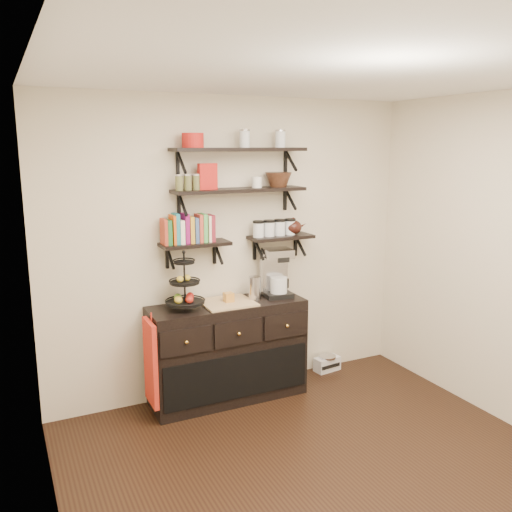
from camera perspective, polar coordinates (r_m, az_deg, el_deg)
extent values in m
plane|color=black|center=(4.05, 8.57, -22.66)|extent=(3.50, 3.50, 0.00)
cube|color=white|center=(3.38, 10.02, 18.71)|extent=(3.50, 3.50, 0.02)
cube|color=beige|center=(4.97, -2.33, 0.91)|extent=(3.50, 0.02, 2.70)
cube|color=beige|center=(2.89, -20.82, -7.76)|extent=(0.02, 3.50, 2.70)
cube|color=black|center=(4.76, -1.76, 11.16)|extent=(1.20, 0.27, 0.03)
cube|color=black|center=(4.69, -8.25, 9.63)|extent=(0.02, 0.03, 0.20)
cube|color=black|center=(5.10, 3.11, 9.88)|extent=(0.02, 0.03, 0.20)
cube|color=black|center=(4.78, -1.73, 6.96)|extent=(1.20, 0.27, 0.03)
cube|color=black|center=(4.72, -8.12, 5.38)|extent=(0.02, 0.03, 0.20)
cube|color=black|center=(5.13, 3.07, 5.97)|extent=(0.02, 0.03, 0.20)
cube|color=black|center=(4.69, -6.44, 1.26)|extent=(0.60, 0.25, 0.03)
cube|color=black|center=(4.75, -9.35, -0.10)|extent=(0.02, 0.03, 0.20)
cube|color=black|center=(4.89, -4.40, 0.35)|extent=(0.03, 0.03, 0.20)
cube|color=black|center=(5.03, 2.63, 2.01)|extent=(0.60, 0.25, 0.03)
cube|color=black|center=(5.05, -0.17, 0.73)|extent=(0.03, 0.03, 0.20)
cube|color=black|center=(5.25, 4.17, 1.12)|extent=(0.02, 0.03, 0.20)
cube|color=#A63823|center=(4.60, -9.52, 2.42)|extent=(0.02, 0.15, 0.20)
cube|color=#1F6730|center=(4.61, -9.14, 2.70)|extent=(0.03, 0.15, 0.24)
cube|color=#DC5412|center=(4.62, -8.68, 2.55)|extent=(0.04, 0.15, 0.21)
cube|color=teal|center=(4.63, -8.25, 2.82)|extent=(0.03, 0.15, 0.25)
cube|color=white|center=(4.64, -7.85, 2.67)|extent=(0.03, 0.15, 0.22)
cube|color=#84135C|center=(4.65, -7.39, 2.95)|extent=(0.04, 0.15, 0.26)
cube|color=gold|center=(4.66, -6.94, 2.80)|extent=(0.03, 0.15, 0.23)
cube|color=#3A548C|center=(4.68, -6.53, 2.65)|extent=(0.03, 0.15, 0.20)
cube|color=#BF4332|center=(4.69, -6.06, 2.93)|extent=(0.04, 0.15, 0.24)
cube|color=#4EAD52|center=(4.70, -5.60, 2.78)|extent=(0.03, 0.15, 0.21)
cube|color=#FDDFBE|center=(4.71, -5.18, 3.05)|extent=(0.03, 0.15, 0.25)
cube|color=maroon|center=(4.73, -4.79, 2.90)|extent=(0.02, 0.15, 0.22)
cylinder|color=silver|center=(4.92, 0.25, 2.75)|extent=(0.10, 0.10, 0.13)
cylinder|color=silver|center=(4.96, 1.39, 2.83)|extent=(0.10, 0.10, 0.13)
cylinder|color=silver|center=(5.02, 2.51, 2.91)|extent=(0.10, 0.10, 0.13)
cylinder|color=silver|center=(5.07, 3.61, 2.99)|extent=(0.10, 0.10, 0.13)
cube|color=black|center=(4.95, -2.99, -10.00)|extent=(1.40, 0.45, 0.90)
cube|color=tan|center=(4.80, -3.05, -4.91)|extent=(0.45, 0.41, 0.02)
sphere|color=gold|center=(4.49, -7.32, -9.00)|extent=(0.04, 0.04, 0.04)
sphere|color=gold|center=(4.64, -1.80, -8.19)|extent=(0.04, 0.04, 0.04)
sphere|color=gold|center=(4.84, 3.30, -7.37)|extent=(0.04, 0.04, 0.04)
cylinder|color=black|center=(4.61, -7.53, -2.67)|extent=(0.02, 0.02, 0.49)
cylinder|color=black|center=(4.66, -7.47, -4.87)|extent=(0.33, 0.33, 0.01)
cylinder|color=black|center=(4.61, -7.53, -2.79)|extent=(0.25, 0.25, 0.02)
cylinder|color=black|center=(4.57, -7.58, -0.67)|extent=(0.17, 0.17, 0.02)
sphere|color=#B21914|center=(4.70, -6.96, -4.22)|extent=(0.07, 0.07, 0.07)
sphere|color=gold|center=(4.59, -8.00, -2.43)|extent=(0.06, 0.06, 0.06)
cube|color=#BA7A2A|center=(4.79, -2.91, -4.34)|extent=(0.08, 0.08, 0.08)
cube|color=black|center=(5.00, 2.28, -4.05)|extent=(0.27, 0.25, 0.04)
cube|color=silver|center=(5.02, 1.88, -1.77)|extent=(0.25, 0.12, 0.38)
cube|color=silver|center=(4.91, 2.31, 0.31)|extent=(0.27, 0.25, 0.08)
cylinder|color=silver|center=(4.96, 2.40, -3.06)|extent=(0.17, 0.17, 0.14)
cylinder|color=silver|center=(4.86, -0.13, -3.45)|extent=(0.11, 0.11, 0.22)
cube|color=#B51613|center=(4.63, -11.03, -10.98)|extent=(0.04, 0.31, 0.72)
cube|color=silver|center=(5.71, 7.49, -11.19)|extent=(0.28, 0.17, 0.14)
cylinder|color=silver|center=(5.68, 7.51, -10.45)|extent=(0.20, 0.20, 0.02)
cube|color=black|center=(5.65, 7.89, -11.43)|extent=(0.23, 0.04, 0.04)
cube|color=red|center=(4.66, -5.12, 8.34)|extent=(0.16, 0.06, 0.22)
cylinder|color=white|center=(4.84, 0.08, 7.77)|extent=(0.09, 0.09, 0.10)
cylinder|color=red|center=(4.61, -6.67, 12.00)|extent=(0.18, 0.18, 0.12)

